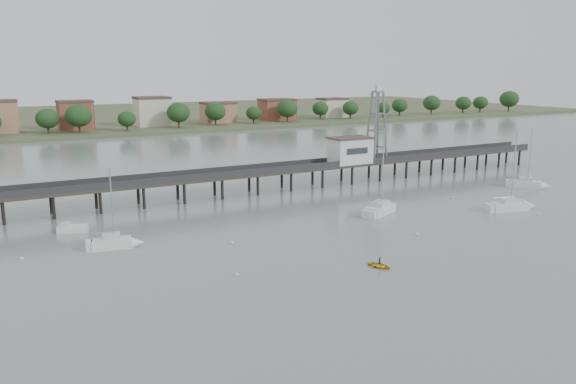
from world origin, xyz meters
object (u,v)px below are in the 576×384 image
white_tender (72,229)px  sailboat_b (119,243)px  pier (236,175)px  sailboat_c (384,208)px  sailboat_d (515,206)px  lattice_tower (377,127)px  sailboat_e (531,184)px  yellow_dinghy (379,267)px

white_tender → sailboat_b: bearing=-50.9°
pier → sailboat_b: sailboat_b is taller
sailboat_c → sailboat_d: (19.85, -9.19, 0.00)m
sailboat_b → sailboat_c: bearing=8.3°
pier → white_tender: (-29.96, -10.71, -3.30)m
lattice_tower → sailboat_c: size_ratio=1.07×
sailboat_d → sailboat_e: bearing=45.5°
pier → sailboat_d: 48.22m
pier → sailboat_b: 33.38m
sailboat_d → sailboat_b: sailboat_d is taller
pier → lattice_tower: lattice_tower is taller
lattice_tower → pier: bearing=-180.0°
sailboat_e → yellow_dinghy: bearing=-108.8°
sailboat_c → yellow_dinghy: sailboat_c is taller
sailboat_d → white_tender: size_ratio=3.13×
sailboat_c → sailboat_d: size_ratio=1.05×
sailboat_b → white_tender: 11.36m
lattice_tower → sailboat_d: size_ratio=1.12×
sailboat_d → white_tender: sailboat_d is taller
sailboat_e → white_tender: bearing=-138.2°
lattice_tower → sailboat_e: lattice_tower is taller
pier → sailboat_d: bearing=-41.4°
sailboat_c → sailboat_b: bearing=151.9°
pier → lattice_tower: 32.34m
lattice_tower → sailboat_c: bearing=-124.0°
lattice_tower → white_tender: size_ratio=3.52×
pier → sailboat_b: bearing=-140.4°
sailboat_e → yellow_dinghy: (-53.73, -22.02, -0.65)m
white_tender → yellow_dinghy: bearing=-31.1°
sailboat_e → sailboat_c: size_ratio=0.85×
pier → sailboat_b: size_ratio=13.60×
sailboat_d → sailboat_c: bearing=168.9°
lattice_tower → sailboat_d: (4.62, -31.79, -10.46)m
pier → sailboat_e: (53.33, -21.13, -3.15)m
lattice_tower → yellow_dinghy: lattice_tower is taller
pier → white_tender: size_ratio=34.05×
sailboat_e → sailboat_d: 20.25m
yellow_dinghy → sailboat_c: bearing=29.8°
sailboat_b → yellow_dinghy: sailboat_b is taller
sailboat_d → sailboat_b: size_ratio=1.25×
lattice_tower → sailboat_b: bearing=-159.6°
yellow_dinghy → sailboat_d: bearing=-3.9°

